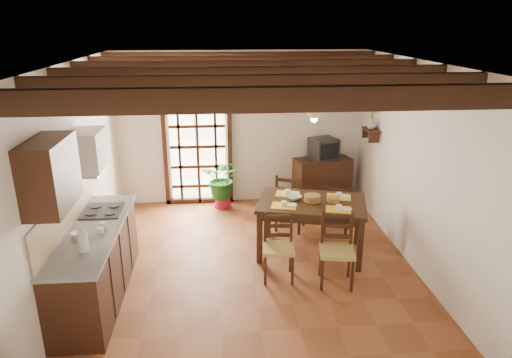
{
  "coord_description": "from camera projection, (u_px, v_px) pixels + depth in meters",
  "views": [
    {
      "loc": [
        -0.42,
        -5.69,
        3.28
      ],
      "look_at": [
        0.1,
        0.4,
        1.15
      ],
      "focal_mm": 32.0,
      "sensor_mm": 36.0,
      "label": 1
    }
  ],
  "objects": [
    {
      "name": "ground_plane",
      "position": [
        251.0,
        265.0,
        6.47
      ],
      "size": [
        5.0,
        5.0,
        0.0
      ],
      "primitive_type": "plane",
      "color": "brown"
    },
    {
      "name": "room_shell",
      "position": [
        251.0,
        141.0,
        5.87
      ],
      "size": [
        4.52,
        5.02,
        2.81
      ],
      "color": "silver",
      "rests_on": "ground_plane"
    },
    {
      "name": "ceiling_beams",
      "position": [
        251.0,
        71.0,
        5.59
      ],
      "size": [
        4.5,
        4.34,
        0.2
      ],
      "color": "black",
      "rests_on": "room_shell"
    },
    {
      "name": "french_door",
      "position": [
        198.0,
        142.0,
        8.32
      ],
      "size": [
        1.26,
        0.11,
        2.32
      ],
      "color": "white",
      "rests_on": "ground_plane"
    },
    {
      "name": "kitchen_counter",
      "position": [
        96.0,
        262.0,
        5.59
      ],
      "size": [
        0.64,
        2.25,
        1.38
      ],
      "color": "black",
      "rests_on": "ground_plane"
    },
    {
      "name": "upper_cabinet",
      "position": [
        50.0,
        174.0,
        4.47
      ],
      "size": [
        0.35,
        0.8,
        0.7
      ],
      "primitive_type": "cube",
      "color": "black",
      "rests_on": "room_shell"
    },
    {
      "name": "range_hood",
      "position": [
        88.0,
        151.0,
        5.69
      ],
      "size": [
        0.38,
        0.6,
        0.54
      ],
      "color": "white",
      "rests_on": "room_shell"
    },
    {
      "name": "counter_items",
      "position": [
        93.0,
        223.0,
        5.52
      ],
      "size": [
        0.5,
        1.43,
        0.25
      ],
      "color": "black",
      "rests_on": "kitchen_counter"
    },
    {
      "name": "dining_table",
      "position": [
        312.0,
        208.0,
        6.58
      ],
      "size": [
        1.71,
        1.33,
        0.82
      ],
      "rotation": [
        0.0,
        0.0,
        -0.26
      ],
      "color": "#311D10",
      "rests_on": "ground_plane"
    },
    {
      "name": "chair_near_left",
      "position": [
        278.0,
        259.0,
        6.06
      ],
      "size": [
        0.44,
        0.42,
        0.89
      ],
      "rotation": [
        0.0,
        0.0,
        -0.08
      ],
      "color": "tan",
      "rests_on": "ground_plane"
    },
    {
      "name": "chair_near_right",
      "position": [
        336.0,
        262.0,
        5.94
      ],
      "size": [
        0.5,
        0.49,
        0.95
      ],
      "rotation": [
        0.0,
        0.0,
        -0.17
      ],
      "color": "tan",
      "rests_on": "ground_plane"
    },
    {
      "name": "chair_far_left",
      "position": [
        290.0,
        212.0,
        7.5
      ],
      "size": [
        0.58,
        0.57,
        0.97
      ],
      "rotation": [
        0.0,
        0.0,
        2.74
      ],
      "color": "tan",
      "rests_on": "ground_plane"
    },
    {
      "name": "chair_far_right",
      "position": [
        337.0,
        217.0,
        7.39
      ],
      "size": [
        0.5,
        0.49,
        0.84
      ],
      "rotation": [
        0.0,
        0.0,
        2.76
      ],
      "color": "tan",
      "rests_on": "ground_plane"
    },
    {
      "name": "table_setting",
      "position": [
        312.0,
        195.0,
        6.51
      ],
      "size": [
        1.1,
        0.74,
        0.1
      ],
      "rotation": [
        0.0,
        0.0,
        -0.26
      ],
      "color": "yellow",
      "rests_on": "dining_table"
    },
    {
      "name": "table_bowl",
      "position": [
        294.0,
        197.0,
        6.63
      ],
      "size": [
        0.29,
        0.29,
        0.05
      ],
      "primitive_type": "imported",
      "rotation": [
        0.0,
        0.0,
        0.43
      ],
      "color": "white",
      "rests_on": "dining_table"
    },
    {
      "name": "sideboard",
      "position": [
        322.0,
        181.0,
        8.54
      ],
      "size": [
        1.1,
        0.66,
        0.87
      ],
      "primitive_type": "cube",
      "rotation": [
        0.0,
        0.0,
        0.21
      ],
      "color": "black",
      "rests_on": "ground_plane"
    },
    {
      "name": "crt_tv",
      "position": [
        323.0,
        149.0,
        8.33
      ],
      "size": [
        0.56,
        0.54,
        0.39
      ],
      "rotation": [
        0.0,
        0.0,
        0.33
      ],
      "color": "black",
      "rests_on": "sideboard"
    },
    {
      "name": "fuse_box",
      "position": [
        322.0,
        109.0,
        8.35
      ],
      "size": [
        0.25,
        0.03,
        0.32
      ],
      "primitive_type": "cube",
      "color": "white",
      "rests_on": "room_shell"
    },
    {
      "name": "plant_pot",
      "position": [
        223.0,
        201.0,
        8.45
      ],
      "size": [
        0.33,
        0.33,
        0.2
      ],
      "primitive_type": "cone",
      "color": "maroon",
      "rests_on": "ground_plane"
    },
    {
      "name": "potted_plant",
      "position": [
        223.0,
        178.0,
        8.3
      ],
      "size": [
        2.09,
        1.91,
        1.99
      ],
      "primitive_type": "imported",
      "rotation": [
        0.0,
        0.0,
        -0.24
      ],
      "color": "#144C19",
      "rests_on": "ground_plane"
    },
    {
      "name": "wall_shelf",
      "position": [
        371.0,
        132.0,
        7.65
      ],
      "size": [
        0.2,
        0.42,
        0.2
      ],
      "color": "black",
      "rests_on": "room_shell"
    },
    {
      "name": "shelf_vase",
      "position": [
        372.0,
        124.0,
        7.6
      ],
      "size": [
        0.15,
        0.15,
        0.15
      ],
      "primitive_type": "imported",
      "color": "#B2BFB2",
      "rests_on": "wall_shelf"
    },
    {
      "name": "shelf_flowers",
      "position": [
        373.0,
        111.0,
        7.54
      ],
      "size": [
        0.14,
        0.14,
        0.36
      ],
      "color": "yellow",
      "rests_on": "shelf_vase"
    },
    {
      "name": "framed_picture",
      "position": [
        379.0,
        100.0,
        7.48
      ],
      "size": [
        0.03,
        0.32,
        0.32
      ],
      "color": "brown",
      "rests_on": "room_shell"
    },
    {
      "name": "pendant_lamp",
      "position": [
        314.0,
        113.0,
        6.23
      ],
      "size": [
        0.36,
        0.36,
        0.84
      ],
      "color": "black",
      "rests_on": "room_shell"
    }
  ]
}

